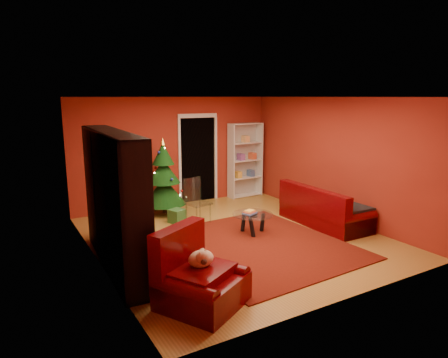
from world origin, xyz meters
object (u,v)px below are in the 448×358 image
rug (258,245)px  acrylic_chair (198,203)px  gift_box_teal (117,215)px  dog (201,259)px  gift_box_red (143,214)px  white_bookshelf (245,160)px  armchair (202,276)px  coffee_table (253,223)px  christmas_tree (164,177)px  sofa (325,205)px  media_unit (114,200)px  gift_box_green (177,216)px

rug → acrylic_chair: acrylic_chair is taller
gift_box_teal → acrylic_chair: (1.43, -1.01, 0.29)m
dog → gift_box_red: bearing=53.5°
rug → white_bookshelf: (1.76, 3.15, 0.96)m
gift_box_teal → armchair: 4.06m
dog → acrylic_chair: size_ratio=0.47×
coffee_table → rug: bearing=-114.6°
rug → gift_box_teal: gift_box_teal is taller
christmas_tree → sofa: christmas_tree is taller
gift_box_red → christmas_tree: bearing=20.5°
christmas_tree → coffee_table: christmas_tree is taller
media_unit → coffee_table: media_unit is taller
coffee_table → acrylic_chair: bearing=118.5°
rug → armchair: bearing=-143.1°
white_bookshelf → sofa: white_bookshelf is taller
armchair → acrylic_chair: (1.46, 3.04, 0.03)m
white_bookshelf → coffee_table: (-1.51, -2.59, -0.76)m
coffee_table → acrylic_chair: size_ratio=0.92×
coffee_table → gift_box_teal: bearing=133.7°
rug → coffee_table: coffee_table is taller
gift_box_red → dog: dog is taller
media_unit → armchair: 1.98m
gift_box_red → armchair: armchair is taller
media_unit → sofa: media_unit is taller
christmas_tree → coffee_table: bearing=-66.4°
rug → media_unit: 2.66m
white_bookshelf → dog: size_ratio=4.97×
christmas_tree → gift_box_red: bearing=-159.5°
gift_box_teal → gift_box_green: gift_box_green is taller
media_unit → acrylic_chair: bearing=34.5°
gift_box_teal → dog: (-0.00, -3.99, 0.46)m
armchair → acrylic_chair: bearing=35.5°
gift_box_green → sofa: size_ratio=0.15×
gift_box_teal → dog: size_ratio=0.67×
white_bookshelf → dog: bearing=-131.0°
gift_box_green → white_bookshelf: 2.89m
media_unit → christmas_tree: (1.72, 2.32, -0.22)m
rug → white_bookshelf: size_ratio=1.65×
rug → media_unit: size_ratio=1.19×
media_unit → sofa: (4.29, -0.11, -0.64)m
christmas_tree → gift_box_green: bearing=-92.7°
gift_box_green → white_bookshelf: bearing=25.8°
armchair → dog: bearing=45.0°
gift_box_green → sofa: 3.10m
christmas_tree → acrylic_chair: 1.17m
gift_box_green → acrylic_chair: (0.38, -0.26, 0.28)m
coffee_table → media_unit: bearing=-176.7°
rug → media_unit: media_unit is taller
media_unit → christmas_tree: 2.90m
white_bookshelf → sofa: (0.12, -2.85, -0.55)m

